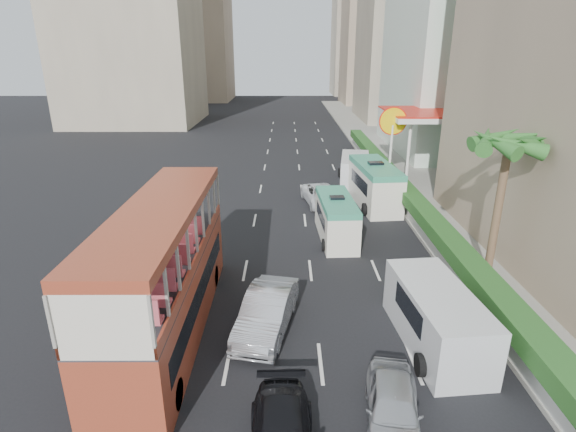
{
  "coord_description": "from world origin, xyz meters",
  "views": [
    {
      "loc": [
        -1.56,
        -14.72,
        10.02
      ],
      "look_at": [
        -1.5,
        4.0,
        3.2
      ],
      "focal_mm": 28.0,
      "sensor_mm": 36.0,
      "label": 1
    }
  ],
  "objects_px": {
    "minibus_near": "(336,219)",
    "panel_van_near": "(436,318)",
    "palm_tree": "(497,212)",
    "double_decker_bus": "(165,271)",
    "shell_station": "(423,144)",
    "car_silver_lane_b": "(391,425)",
    "van_asset": "(321,204)",
    "car_silver_lane_a": "(267,329)",
    "panel_van_far": "(355,170)",
    "minibus_far": "(374,185)"
  },
  "relations": [
    {
      "from": "car_silver_lane_a",
      "to": "minibus_near",
      "type": "xyz_separation_m",
      "value": [
        3.57,
        9.06,
        1.18
      ]
    },
    {
      "from": "shell_station",
      "to": "minibus_far",
      "type": "bearing_deg",
      "value": -124.78
    },
    {
      "from": "double_decker_bus",
      "to": "panel_van_near",
      "type": "height_order",
      "value": "double_decker_bus"
    },
    {
      "from": "panel_van_near",
      "to": "shell_station",
      "type": "distance_m",
      "value": 24.71
    },
    {
      "from": "minibus_far",
      "to": "panel_van_near",
      "type": "bearing_deg",
      "value": -97.85
    },
    {
      "from": "minibus_far",
      "to": "shell_station",
      "type": "relative_size",
      "value": 0.82
    },
    {
      "from": "shell_station",
      "to": "palm_tree",
      "type": "bearing_deg",
      "value": -96.6
    },
    {
      "from": "car_silver_lane_a",
      "to": "palm_tree",
      "type": "xyz_separation_m",
      "value": [
        10.12,
        3.95,
        3.38
      ]
    },
    {
      "from": "shell_station",
      "to": "car_silver_lane_b",
      "type": "bearing_deg",
      "value": -107.18
    },
    {
      "from": "panel_van_far",
      "to": "shell_station",
      "type": "distance_m",
      "value": 6.64
    },
    {
      "from": "panel_van_far",
      "to": "shell_station",
      "type": "xyz_separation_m",
      "value": [
        6.02,
        2.25,
        1.66
      ]
    },
    {
      "from": "double_decker_bus",
      "to": "panel_van_far",
      "type": "bearing_deg",
      "value": 64.31
    },
    {
      "from": "car_silver_lane_b",
      "to": "panel_van_far",
      "type": "xyz_separation_m",
      "value": [
        2.55,
        25.48,
        1.09
      ]
    },
    {
      "from": "panel_van_far",
      "to": "shell_station",
      "type": "relative_size",
      "value": 0.68
    },
    {
      "from": "minibus_far",
      "to": "panel_van_near",
      "type": "height_order",
      "value": "minibus_far"
    },
    {
      "from": "minibus_near",
      "to": "shell_station",
      "type": "xyz_separation_m",
      "value": [
        8.75,
        13.89,
        1.57
      ]
    },
    {
      "from": "van_asset",
      "to": "shell_station",
      "type": "bearing_deg",
      "value": 30.69
    },
    {
      "from": "car_silver_lane_b",
      "to": "van_asset",
      "type": "height_order",
      "value": "van_asset"
    },
    {
      "from": "van_asset",
      "to": "panel_van_near",
      "type": "relative_size",
      "value": 0.88
    },
    {
      "from": "double_decker_bus",
      "to": "car_silver_lane_b",
      "type": "xyz_separation_m",
      "value": [
        7.43,
        -4.73,
        -2.53
      ]
    },
    {
      "from": "car_silver_lane_b",
      "to": "minibus_near",
      "type": "height_order",
      "value": "minibus_near"
    },
    {
      "from": "car_silver_lane_a",
      "to": "panel_van_near",
      "type": "height_order",
      "value": "panel_van_near"
    },
    {
      "from": "car_silver_lane_a",
      "to": "panel_van_near",
      "type": "bearing_deg",
      "value": 3.37
    },
    {
      "from": "panel_van_near",
      "to": "panel_van_far",
      "type": "bearing_deg",
      "value": 84.11
    },
    {
      "from": "car_silver_lane_a",
      "to": "shell_station",
      "type": "distance_m",
      "value": 26.19
    },
    {
      "from": "car_silver_lane_a",
      "to": "panel_van_far",
      "type": "distance_m",
      "value": 21.66
    },
    {
      "from": "double_decker_bus",
      "to": "palm_tree",
      "type": "distance_m",
      "value": 14.39
    },
    {
      "from": "shell_station",
      "to": "van_asset",
      "type": "bearing_deg",
      "value": -139.32
    },
    {
      "from": "minibus_near",
      "to": "panel_van_near",
      "type": "bearing_deg",
      "value": -78.63
    },
    {
      "from": "car_silver_lane_a",
      "to": "car_silver_lane_b",
      "type": "height_order",
      "value": "car_silver_lane_a"
    },
    {
      "from": "double_decker_bus",
      "to": "panel_van_far",
      "type": "distance_m",
      "value": 23.07
    },
    {
      "from": "car_silver_lane_a",
      "to": "panel_van_near",
      "type": "relative_size",
      "value": 0.87
    },
    {
      "from": "van_asset",
      "to": "minibus_near",
      "type": "height_order",
      "value": "minibus_near"
    },
    {
      "from": "palm_tree",
      "to": "minibus_near",
      "type": "bearing_deg",
      "value": 142.05
    },
    {
      "from": "minibus_near",
      "to": "car_silver_lane_a",
      "type": "bearing_deg",
      "value": -114.55
    },
    {
      "from": "car_silver_lane_a",
      "to": "minibus_far",
      "type": "bearing_deg",
      "value": 77.39
    },
    {
      "from": "double_decker_bus",
      "to": "minibus_near",
      "type": "relative_size",
      "value": 2.06
    },
    {
      "from": "double_decker_bus",
      "to": "palm_tree",
      "type": "height_order",
      "value": "palm_tree"
    },
    {
      "from": "minibus_far",
      "to": "palm_tree",
      "type": "xyz_separation_m",
      "value": [
        3.3,
        -11.07,
        1.93
      ]
    },
    {
      "from": "car_silver_lane_a",
      "to": "minibus_near",
      "type": "distance_m",
      "value": 9.81
    },
    {
      "from": "panel_van_near",
      "to": "panel_van_far",
      "type": "relative_size",
      "value": 0.98
    },
    {
      "from": "van_asset",
      "to": "car_silver_lane_a",
      "type": "bearing_deg",
      "value": -111.98
    },
    {
      "from": "car_silver_lane_b",
      "to": "shell_station",
      "type": "distance_m",
      "value": 29.16
    },
    {
      "from": "car_silver_lane_a",
      "to": "palm_tree",
      "type": "distance_m",
      "value": 11.38
    },
    {
      "from": "car_silver_lane_b",
      "to": "panel_van_near",
      "type": "distance_m",
      "value": 4.67
    },
    {
      "from": "double_decker_bus",
      "to": "palm_tree",
      "type": "xyz_separation_m",
      "value": [
        13.8,
        4.0,
        0.85
      ]
    },
    {
      "from": "car_silver_lane_b",
      "to": "shell_station",
      "type": "bearing_deg",
      "value": 82.34
    },
    {
      "from": "car_silver_lane_a",
      "to": "shell_station",
      "type": "xyz_separation_m",
      "value": [
        12.32,
        22.95,
        2.75
      ]
    },
    {
      "from": "minibus_near",
      "to": "palm_tree",
      "type": "xyz_separation_m",
      "value": [
        6.55,
        -5.11,
        2.2
      ]
    },
    {
      "from": "palm_tree",
      "to": "double_decker_bus",
      "type": "bearing_deg",
      "value": -163.84
    }
  ]
}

